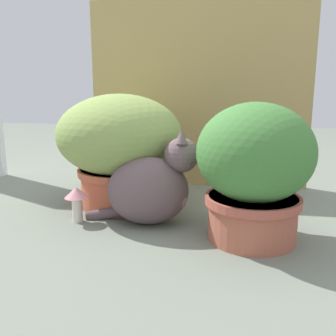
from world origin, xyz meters
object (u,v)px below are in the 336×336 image
object	(u,v)px
mushroom_ornament_pink	(77,197)
grass_planter	(120,145)
leafy_planter	(254,169)
cat	(152,187)

from	to	relation	value
mushroom_ornament_pink	grass_planter	bearing A→B (deg)	63.40
leafy_planter	cat	distance (m)	0.33
leafy_planter	cat	xyz separation A→B (m)	(-0.31, 0.08, -0.09)
grass_planter	cat	bearing A→B (deg)	-47.48
leafy_planter	mushroom_ornament_pink	distance (m)	0.57
cat	mushroom_ornament_pink	size ratio (longest dim) A/B	3.30
cat	mushroom_ornament_pink	world-z (taller)	cat
leafy_planter	mushroom_ornament_pink	xyz separation A→B (m)	(-0.56, 0.06, -0.13)
grass_planter	leafy_planter	xyz separation A→B (m)	(0.46, -0.25, -0.02)
grass_planter	cat	world-z (taller)	grass_planter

